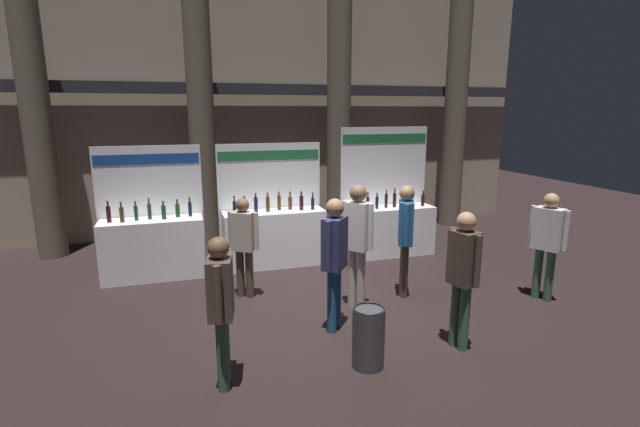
# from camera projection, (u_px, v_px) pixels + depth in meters

# --- Properties ---
(ground_plane) EXTENTS (26.36, 26.36, 0.00)m
(ground_plane) POSITION_uv_depth(u_px,v_px,m) (329.00, 305.00, 7.00)
(ground_plane) COLOR black
(hall_colonnade) EXTENTS (13.18, 1.31, 6.06)m
(hall_colonnade) POSITION_uv_depth(u_px,v_px,m) (267.00, 105.00, 10.66)
(hall_colonnade) COLOR tan
(hall_colonnade) RESTS_ON ground_plane
(exhibitor_booth_0) EXTENTS (1.79, 0.66, 2.27)m
(exhibitor_booth_0) POSITION_uv_depth(u_px,v_px,m) (153.00, 243.00, 8.06)
(exhibitor_booth_0) COLOR white
(exhibitor_booth_0) RESTS_ON ground_plane
(exhibitor_booth_1) EXTENTS (1.97, 0.66, 2.27)m
(exhibitor_booth_1) POSITION_uv_depth(u_px,v_px,m) (274.00, 233.00, 8.73)
(exhibitor_booth_1) COLOR white
(exhibitor_booth_1) RESTS_ON ground_plane
(exhibitor_booth_2) EXTENTS (1.86, 0.66, 2.55)m
(exhibitor_booth_2) POSITION_uv_depth(u_px,v_px,m) (388.00, 224.00, 9.37)
(exhibitor_booth_2) COLOR white
(exhibitor_booth_2) RESTS_ON ground_plane
(trash_bin) EXTENTS (0.37, 0.37, 0.72)m
(trash_bin) POSITION_uv_depth(u_px,v_px,m) (368.00, 337.00, 5.25)
(trash_bin) COLOR #38383D
(trash_bin) RESTS_ON ground_plane
(visitor_0) EXTENTS (0.31, 0.48, 1.72)m
(visitor_0) POSITION_uv_depth(u_px,v_px,m) (463.00, 269.00, 5.53)
(visitor_0) COLOR #33563D
(visitor_0) RESTS_ON ground_plane
(visitor_1) EXTENTS (0.37, 0.40, 1.85)m
(visitor_1) POSITION_uv_depth(u_px,v_px,m) (357.00, 236.00, 6.68)
(visitor_1) COLOR #ADA393
(visitor_1) RESTS_ON ground_plane
(visitor_2) EXTENTS (0.31, 0.52, 1.64)m
(visitor_2) POSITION_uv_depth(u_px,v_px,m) (221.00, 300.00, 4.73)
(visitor_2) COLOR #33563D
(visitor_2) RESTS_ON ground_plane
(visitor_3) EXTENTS (0.36, 0.53, 1.76)m
(visitor_3) POSITION_uv_depth(u_px,v_px,m) (405.00, 231.00, 7.14)
(visitor_3) COLOR #47382D
(visitor_3) RESTS_ON ground_plane
(visitor_4) EXTENTS (0.41, 0.43, 1.78)m
(visitor_4) POSITION_uv_depth(u_px,v_px,m) (335.00, 253.00, 5.99)
(visitor_4) COLOR navy
(visitor_4) RESTS_ON ground_plane
(visitor_5) EXTENTS (0.44, 0.37, 1.58)m
(visitor_5) POSITION_uv_depth(u_px,v_px,m) (244.00, 240.00, 7.12)
(visitor_5) COLOR #47382D
(visitor_5) RESTS_ON ground_plane
(visitor_6) EXTENTS (0.39, 0.53, 1.67)m
(visitor_6) POSITION_uv_depth(u_px,v_px,m) (547.00, 237.00, 7.01)
(visitor_6) COLOR #33563D
(visitor_6) RESTS_ON ground_plane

